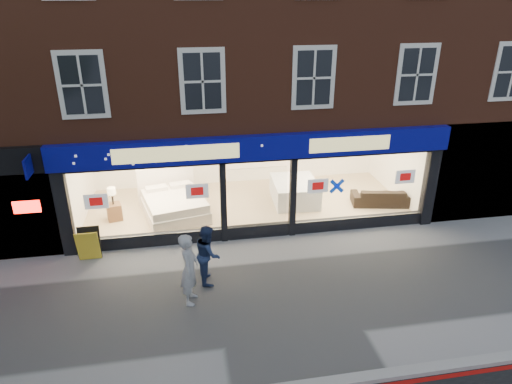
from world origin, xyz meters
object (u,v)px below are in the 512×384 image
object	(u,v)px
mattress_stack	(294,191)
pedestrian_grey	(189,269)
sofa	(381,196)
a_board	(89,244)
pedestrian_blue	(208,254)
display_bed	(174,204)

from	to	relation	value
mattress_stack	pedestrian_grey	xyz separation A→B (m)	(-3.87, -5.00, 0.44)
mattress_stack	sofa	size ratio (longest dim) A/B	0.98
sofa	a_board	world-z (taller)	a_board
a_board	pedestrian_blue	world-z (taller)	pedestrian_blue
pedestrian_grey	pedestrian_blue	world-z (taller)	pedestrian_grey
sofa	a_board	bearing A→B (deg)	21.74
sofa	pedestrian_blue	xyz separation A→B (m)	(-6.29, -3.43, 0.40)
sofa	pedestrian_blue	world-z (taller)	pedestrian_blue
mattress_stack	a_board	world-z (taller)	a_board
sofa	pedestrian_grey	bearing A→B (deg)	42.85
pedestrian_grey	pedestrian_blue	bearing A→B (deg)	-19.32
a_board	pedestrian_grey	xyz separation A→B (m)	(2.72, -2.41, 0.44)
a_board	pedestrian_blue	size ratio (longest dim) A/B	0.60
mattress_stack	pedestrian_blue	size ratio (longest dim) A/B	1.25
mattress_stack	pedestrian_grey	world-z (taller)	pedestrian_grey
sofa	mattress_stack	bearing A→B (deg)	-4.01
pedestrian_grey	mattress_stack	bearing A→B (deg)	-25.16
mattress_stack	pedestrian_grey	distance (m)	6.34
pedestrian_grey	sofa	bearing A→B (deg)	-45.51
display_bed	mattress_stack	world-z (taller)	display_bed
mattress_stack	sofa	distance (m)	3.01
pedestrian_blue	display_bed	bearing A→B (deg)	11.61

